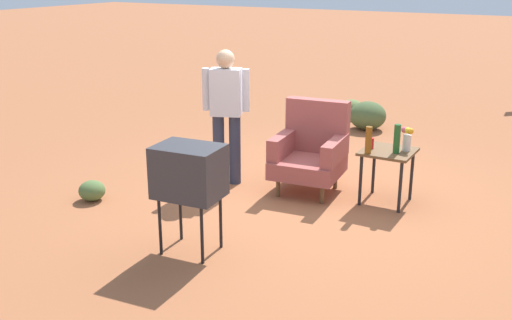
{
  "coord_description": "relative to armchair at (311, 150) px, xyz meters",
  "views": [
    {
      "loc": [
        2.64,
        -5.99,
        2.55
      ],
      "look_at": [
        -0.25,
        -0.83,
        0.65
      ],
      "focal_mm": 42.22,
      "sensor_mm": 36.0,
      "label": 1
    }
  ],
  "objects": [
    {
      "name": "tv_on_stand",
      "position": [
        -0.29,
        -2.04,
        0.28
      ],
      "size": [
        0.64,
        0.49,
        1.03
      ],
      "color": "black",
      "rests_on": "ground"
    },
    {
      "name": "armchair",
      "position": [
        0.0,
        0.0,
        0.0
      ],
      "size": [
        0.84,
        0.85,
        1.06
      ],
      "color": "brown",
      "rests_on": "ground"
    },
    {
      "name": "shrub_lone",
      "position": [
        -0.86,
        3.66,
        -0.33
      ],
      "size": [
        0.42,
        0.42,
        0.33
      ],
      "primitive_type": "ellipsoid",
      "color": "olive",
      "rests_on": "ground"
    },
    {
      "name": "shrub_mid",
      "position": [
        -2.03,
        -1.54,
        -0.38
      ],
      "size": [
        0.3,
        0.3,
        0.23
      ],
      "primitive_type": "ellipsoid",
      "color": "#516B38",
      "rests_on": "ground"
    },
    {
      "name": "side_table",
      "position": [
        0.92,
        0.04,
        0.03
      ],
      "size": [
        0.56,
        0.56,
        0.62
      ],
      "color": "black",
      "rests_on": "ground"
    },
    {
      "name": "bottle_tall_amber",
      "position": [
        0.76,
        -0.18,
        0.27
      ],
      "size": [
        0.07,
        0.07,
        0.3
      ],
      "primitive_type": "cylinder",
      "color": "brown",
      "rests_on": "side_table"
    },
    {
      "name": "soda_can_red",
      "position": [
        0.72,
        0.01,
        0.18
      ],
      "size": [
        0.07,
        0.07,
        0.12
      ],
      "primitive_type": "cylinder",
      "color": "red",
      "rests_on": "side_table"
    },
    {
      "name": "bottle_wine_green",
      "position": [
        1.02,
        -0.01,
        0.28
      ],
      "size": [
        0.07,
        0.07,
        0.32
      ],
      "primitive_type": "cylinder",
      "color": "#1E5623",
      "rests_on": "side_table"
    },
    {
      "name": "shrub_near",
      "position": [
        -0.34,
        3.03,
        -0.27
      ],
      "size": [
        0.6,
        0.6,
        0.46
      ],
      "primitive_type": "ellipsoid",
      "color": "#475B33",
      "rests_on": "ground"
    },
    {
      "name": "flower_vase",
      "position": [
        1.09,
        0.13,
        0.27
      ],
      "size": [
        0.14,
        0.1,
        0.27
      ],
      "color": "silver",
      "rests_on": "side_table"
    },
    {
      "name": "person_standing",
      "position": [
        -0.99,
        -0.28,
        0.44
      ],
      "size": [
        0.54,
        0.34,
        1.64
      ],
      "color": "#2D3347",
      "rests_on": "ground"
    },
    {
      "name": "ground_plane",
      "position": [
        0.11,
        -0.24,
        -0.5
      ],
      "size": [
        60.0,
        60.0,
        0.0
      ],
      "primitive_type": "plane",
      "color": "#A05B38"
    }
  ]
}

